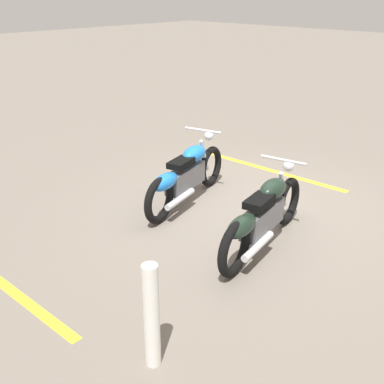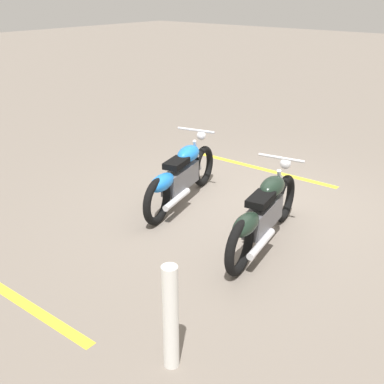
# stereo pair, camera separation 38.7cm
# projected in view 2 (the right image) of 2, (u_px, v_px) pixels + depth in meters

# --- Properties ---
(ground_plane) EXTENTS (60.00, 60.00, 0.00)m
(ground_plane) POSITION_uv_depth(u_px,v_px,m) (244.00, 206.00, 7.22)
(ground_plane) COLOR slate
(motorcycle_bright_foreground) EXTENTS (2.19, 0.81, 1.04)m
(motorcycle_bright_foreground) POSITION_uv_depth(u_px,v_px,m) (180.00, 176.00, 7.13)
(motorcycle_bright_foreground) COLOR black
(motorcycle_bright_foreground) RESTS_ON ground
(motorcycle_dark_foreground) EXTENTS (2.21, 0.73, 1.04)m
(motorcycle_dark_foreground) POSITION_uv_depth(u_px,v_px,m) (263.00, 213.00, 5.95)
(motorcycle_dark_foreground) COLOR black
(motorcycle_dark_foreground) RESTS_ON ground
(bollard_post) EXTENTS (0.14, 0.14, 1.01)m
(bollard_post) POSITION_uv_depth(u_px,v_px,m) (171.00, 318.00, 4.01)
(bollard_post) COLOR white
(bollard_post) RESTS_ON ground
(parking_stripe_near) EXTENTS (0.22, 3.20, 0.01)m
(parking_stripe_near) POSITION_uv_depth(u_px,v_px,m) (254.00, 167.00, 8.79)
(parking_stripe_near) COLOR yellow
(parking_stripe_near) RESTS_ON ground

